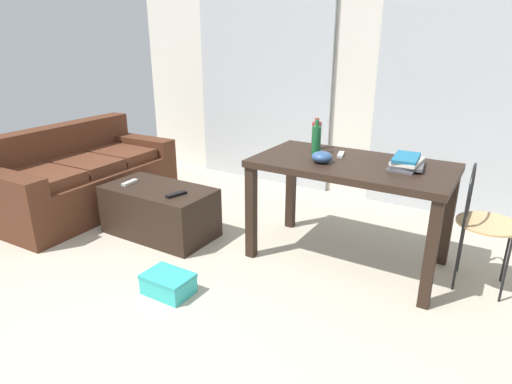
{
  "coord_description": "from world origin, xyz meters",
  "views": [
    {
      "loc": [
        1.49,
        -1.39,
        1.65
      ],
      "look_at": [
        -0.26,
        1.47,
        0.43
      ],
      "focal_mm": 30.46,
      "sensor_mm": 36.0,
      "label": 1
    }
  ],
  "objects_px": {
    "couch": "(81,178)",
    "book_stack": "(407,162)",
    "bottle_far": "(316,140)",
    "bowl": "(322,157)",
    "tv_remote_primary": "(176,194)",
    "craft_table": "(351,176)",
    "tv_remote_on_table": "(341,155)",
    "tv_remote_secondary": "(130,182)",
    "bottle_near": "(316,135)",
    "shoebox": "(168,284)",
    "coffee_table": "(160,211)",
    "wire_chair": "(479,212)"
  },
  "relations": [
    {
      "from": "book_stack",
      "to": "tv_remote_secondary",
      "type": "distance_m",
      "value": 2.28
    },
    {
      "from": "bottle_far",
      "to": "couch",
      "type": "bearing_deg",
      "value": -169.67
    },
    {
      "from": "bottle_near",
      "to": "book_stack",
      "type": "height_order",
      "value": "bottle_near"
    },
    {
      "from": "book_stack",
      "to": "tv_remote_secondary",
      "type": "bearing_deg",
      "value": -166.94
    },
    {
      "from": "couch",
      "to": "bottle_near",
      "type": "height_order",
      "value": "bottle_near"
    },
    {
      "from": "tv_remote_secondary",
      "to": "shoebox",
      "type": "relative_size",
      "value": 0.51
    },
    {
      "from": "wire_chair",
      "to": "book_stack",
      "type": "xyz_separation_m",
      "value": [
        -0.49,
        -0.06,
        0.28
      ]
    },
    {
      "from": "coffee_table",
      "to": "bowl",
      "type": "relative_size",
      "value": 6.37
    },
    {
      "from": "bowl",
      "to": "tv_remote_secondary",
      "type": "relative_size",
      "value": 0.91
    },
    {
      "from": "bowl",
      "to": "tv_remote_secondary",
      "type": "distance_m",
      "value": 1.72
    },
    {
      "from": "craft_table",
      "to": "bottle_far",
      "type": "relative_size",
      "value": 5.43
    },
    {
      "from": "craft_table",
      "to": "tv_remote_primary",
      "type": "distance_m",
      "value": 1.39
    },
    {
      "from": "bowl",
      "to": "shoebox",
      "type": "xyz_separation_m",
      "value": [
        -0.67,
        -0.95,
        -0.76
      ]
    },
    {
      "from": "book_stack",
      "to": "shoebox",
      "type": "bearing_deg",
      "value": -137.02
    },
    {
      "from": "bottle_far",
      "to": "book_stack",
      "type": "xyz_separation_m",
      "value": [
        0.69,
        -0.02,
        -0.07
      ]
    },
    {
      "from": "shoebox",
      "to": "tv_remote_secondary",
      "type": "bearing_deg",
      "value": 147.49
    },
    {
      "from": "bottle_near",
      "to": "tv_remote_primary",
      "type": "xyz_separation_m",
      "value": [
        -0.9,
        -0.68,
        -0.46
      ]
    },
    {
      "from": "bowl",
      "to": "tv_remote_primary",
      "type": "relative_size",
      "value": 0.84
    },
    {
      "from": "couch",
      "to": "book_stack",
      "type": "height_order",
      "value": "book_stack"
    },
    {
      "from": "bottle_near",
      "to": "tv_remote_primary",
      "type": "distance_m",
      "value": 1.22
    },
    {
      "from": "craft_table",
      "to": "shoebox",
      "type": "height_order",
      "value": "craft_table"
    },
    {
      "from": "coffee_table",
      "to": "wire_chair",
      "type": "bearing_deg",
      "value": 12.25
    },
    {
      "from": "book_stack",
      "to": "tv_remote_primary",
      "type": "xyz_separation_m",
      "value": [
        -1.65,
        -0.52,
        -0.39
      ]
    },
    {
      "from": "couch",
      "to": "tv_remote_secondary",
      "type": "distance_m",
      "value": 0.84
    },
    {
      "from": "bowl",
      "to": "shoebox",
      "type": "distance_m",
      "value": 1.38
    },
    {
      "from": "wire_chair",
      "to": "tv_remote_primary",
      "type": "xyz_separation_m",
      "value": [
        -2.14,
        -0.58,
        -0.1
      ]
    },
    {
      "from": "wire_chair",
      "to": "coffee_table",
      "type": "bearing_deg",
      "value": -167.75
    },
    {
      "from": "tv_remote_primary",
      "to": "shoebox",
      "type": "height_order",
      "value": "tv_remote_primary"
    },
    {
      "from": "bowl",
      "to": "shoebox",
      "type": "bearing_deg",
      "value": -125.04
    },
    {
      "from": "couch",
      "to": "tv_remote_secondary",
      "type": "xyz_separation_m",
      "value": [
        0.82,
        -0.11,
        0.13
      ]
    },
    {
      "from": "bottle_far",
      "to": "bowl",
      "type": "distance_m",
      "value": 0.26
    },
    {
      "from": "tv_remote_on_table",
      "to": "tv_remote_secondary",
      "type": "xyz_separation_m",
      "value": [
        -1.69,
        -0.57,
        -0.36
      ]
    },
    {
      "from": "couch",
      "to": "tv_remote_secondary",
      "type": "relative_size",
      "value": 10.87
    },
    {
      "from": "couch",
      "to": "bottle_far",
      "type": "bearing_deg",
      "value": 10.33
    },
    {
      "from": "craft_table",
      "to": "bottle_far",
      "type": "bearing_deg",
      "value": 165.96
    },
    {
      "from": "bottle_near",
      "to": "bowl",
      "type": "bearing_deg",
      "value": -59.7
    },
    {
      "from": "coffee_table",
      "to": "bottle_near",
      "type": "bearing_deg",
      "value": 27.99
    },
    {
      "from": "coffee_table",
      "to": "craft_table",
      "type": "distance_m",
      "value": 1.66
    },
    {
      "from": "wire_chair",
      "to": "bottle_near",
      "type": "bearing_deg",
      "value": 175.56
    },
    {
      "from": "craft_table",
      "to": "tv_remote_on_table",
      "type": "bearing_deg",
      "value": 138.53
    },
    {
      "from": "couch",
      "to": "book_stack",
      "type": "distance_m",
      "value": 3.08
    },
    {
      "from": "bottle_near",
      "to": "shoebox",
      "type": "bearing_deg",
      "value": -109.94
    },
    {
      "from": "couch",
      "to": "bottle_far",
      "type": "xyz_separation_m",
      "value": [
        2.33,
        0.42,
        0.59
      ]
    },
    {
      "from": "couch",
      "to": "tv_remote_on_table",
      "type": "bearing_deg",
      "value": 10.42
    },
    {
      "from": "wire_chair",
      "to": "book_stack",
      "type": "relative_size",
      "value": 2.64
    },
    {
      "from": "tv_remote_on_table",
      "to": "tv_remote_secondary",
      "type": "distance_m",
      "value": 1.82
    },
    {
      "from": "bottle_far",
      "to": "book_stack",
      "type": "bearing_deg",
      "value": -2.06
    },
    {
      "from": "coffee_table",
      "to": "shoebox",
      "type": "xyz_separation_m",
      "value": [
        0.69,
        -0.67,
        -0.14
      ]
    },
    {
      "from": "coffee_table",
      "to": "book_stack",
      "type": "distance_m",
      "value": 2.06
    },
    {
      "from": "coffee_table",
      "to": "tv_remote_secondary",
      "type": "relative_size",
      "value": 5.78
    }
  ]
}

